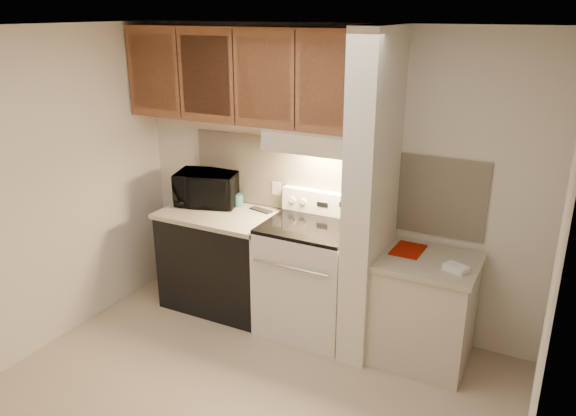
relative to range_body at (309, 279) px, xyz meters
The scene contains 50 objects.
floor 1.24m from the range_body, 90.00° to the right, with size 3.60×3.60×0.00m, color #BFAB8F.
ceiling 2.34m from the range_body, 90.00° to the right, with size 3.60×3.60×0.00m, color white.
wall_back 0.86m from the range_body, 90.00° to the left, with size 3.60×0.02×2.50m, color silver.
wall_left 2.28m from the range_body, 147.31° to the right, with size 0.02×3.00×2.50m, color silver.
wall_right 2.28m from the range_body, 32.69° to the right, with size 0.02×3.00×2.50m, color silver.
backsplash 0.84m from the range_body, 90.00° to the left, with size 2.60×0.02×0.63m, color beige.
range_body is the anchor object (origin of this frame).
oven_window 0.32m from the range_body, 90.00° to the right, with size 0.50×0.01×0.30m, color black.
oven_handle 0.44m from the range_body, 90.00° to the right, with size 0.02×0.02×0.65m, color silver.
cooktop 0.48m from the range_body, ahead, with size 0.74×0.64×0.03m, color black.
range_backguard 0.66m from the range_body, 90.00° to the left, with size 0.76×0.08×0.20m, color silver.
range_display 0.64m from the range_body, 90.00° to the left, with size 0.10×0.01×0.04m, color black.
range_knob_left_outer 0.70m from the range_body, 139.40° to the left, with size 0.05×0.05×0.02m, color silver.
range_knob_left_inner 0.66m from the range_body, 126.87° to the left, with size 0.05×0.05×0.02m, color silver.
range_knob_right_inner 0.66m from the range_body, 53.13° to the left, with size 0.05×0.05×0.02m, color silver.
range_knob_right_outer 0.70m from the range_body, 40.60° to the left, with size 0.05×0.05×0.02m, color silver.
dishwasher_front 0.88m from the range_body, behind, with size 1.00×0.63×0.87m, color black.
left_countertop 0.98m from the range_body, behind, with size 1.04×0.67×0.04m, color #B7AE94.
spoon_rest 0.76m from the range_body, 159.95° to the left, with size 0.22×0.07×0.02m, color black.
teal_jar 1.00m from the range_body, 164.51° to the left, with size 0.10×0.10×0.11m, color #2D6769.
outlet 0.86m from the range_body, 146.31° to the left, with size 0.08×0.01×0.12m, color beige.
microwave 1.26m from the range_body, behind, with size 0.55×0.37×0.30m, color black.
partition_pillar 0.94m from the range_body, ahead, with size 0.22×0.70×2.50m, color silver.
pillar_trim 0.93m from the range_body, ahead, with size 0.01×0.70×0.04m, color brown.
knife_strip 0.95m from the range_body, ahead, with size 0.02×0.42×0.04m, color black.
knife_blade_a 0.87m from the range_body, 29.05° to the right, with size 0.01×0.04×0.16m, color silver.
knife_handle_a 1.01m from the range_body, 30.83° to the right, with size 0.02×0.02×0.10m, color black.
knife_blade_b 0.85m from the range_body, 21.54° to the right, with size 0.01×0.04×0.18m, color silver.
knife_handle_b 0.99m from the range_body, 17.71° to the right, with size 0.02×0.02×0.10m, color black.
knife_blade_c 0.83m from the range_body, ahead, with size 0.01×0.04×0.20m, color silver.
knife_handle_c 0.99m from the range_body, ahead, with size 0.02×0.02×0.10m, color black.
knife_blade_d 0.85m from the range_body, ahead, with size 0.01×0.04×0.16m, color silver.
knife_handle_d 0.98m from the range_body, ahead, with size 0.02×0.02×0.10m, color black.
knife_blade_e 0.85m from the range_body, 16.75° to the left, with size 0.01×0.04×0.18m, color silver.
knife_handle_e 0.99m from the range_body, 16.89° to the left, with size 0.02×0.02×0.10m, color black.
oven_mitt 0.87m from the range_body, 23.58° to the left, with size 0.03×0.09×0.23m, color slate.
right_cab_base 0.97m from the range_body, ahead, with size 0.70×0.60×0.81m, color beige.
right_countertop 1.04m from the range_body, ahead, with size 0.74×0.64×0.04m, color #B7AE94.
red_folder 0.89m from the range_body, ahead, with size 0.22×0.30×0.01m, color #921203.
white_box 1.26m from the range_body, ahead, with size 0.16×0.11×0.04m, color white.
range_hood 1.17m from the range_body, 90.00° to the left, with size 0.78×0.44×0.15m, color beige.
hood_lip 1.12m from the range_body, 90.00° to the right, with size 0.78×0.04×0.06m, color beige.
upper_cabinets 1.77m from the range_body, 166.16° to the left, with size 2.18×0.33×0.77m, color brown.
cab_door_a 2.22m from the range_body, behind, with size 0.46×0.01×0.63m, color brown.
cab_gap_a 2.04m from the range_body, behind, with size 0.01×0.01×0.73m, color black.
cab_door_b 1.89m from the range_body, behind, with size 0.46×0.01×0.63m, color brown.
cab_gap_b 1.77m from the range_body, behind, with size 0.01×0.01×0.73m, color black.
cab_door_c 1.68m from the range_body, behind, with size 0.46×0.01×0.63m, color brown.
cab_gap_c 1.63m from the range_body, behind, with size 0.01×0.01×0.73m, color black.
cab_door_d 1.63m from the range_body, ahead, with size 0.46×0.01×0.63m, color brown.
Camera 1 is at (1.78, -2.68, 2.60)m, focal length 35.00 mm.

